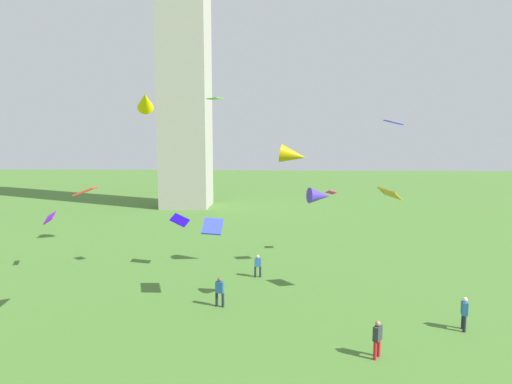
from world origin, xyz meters
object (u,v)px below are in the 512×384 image
kite_flying_0 (86,191)px  kite_flying_2 (145,101)px  person_2 (377,337)px  kite_flying_9 (50,218)px  person_1 (220,290)px  person_4 (464,312)px  kite_flying_4 (320,196)px  kite_flying_7 (180,220)px  monument_obelisk (184,22)px  kite_flying_5 (213,226)px  person_0 (258,265)px  kite_flying_6 (293,155)px  kite_flying_3 (390,193)px  kite_flying_1 (393,122)px  kite_flying_8 (331,192)px  kite_flying_10 (215,99)px

kite_flying_0 → kite_flying_2: bearing=173.2°
person_2 → kite_flying_9: (-20.73, 11.61, 2.91)m
person_1 → person_4: size_ratio=1.00×
kite_flying_4 → kite_flying_7: size_ratio=1.03×
person_1 → kite_flying_9: kite_flying_9 is taller
monument_obelisk → kite_flying_0: size_ratio=32.46×
person_2 → kite_flying_5: size_ratio=1.06×
person_0 → kite_flying_5: size_ratio=0.98×
person_0 → kite_flying_7: kite_flying_7 is taller
kite_flying_4 → kite_flying_6: (-1.23, 6.41, 1.94)m
person_4 → kite_flying_3: kite_flying_3 is taller
person_4 → kite_flying_4: 9.23m
monument_obelisk → person_4: size_ratio=28.93×
kite_flying_1 → kite_flying_8: bearing=-80.7°
kite_flying_0 → kite_flying_1: bearing=105.5°
person_0 → kite_flying_4: (3.62, -5.43, 5.56)m
kite_flying_1 → kite_flying_9: (-23.95, 0.55, -6.71)m
person_2 → kite_flying_4: bearing=-121.0°
person_2 → person_4: person_4 is taller
kite_flying_3 → person_0: bearing=28.5°
monument_obelisk → kite_flying_10: 35.29m
person_4 → kite_flying_9: kite_flying_9 is taller
kite_flying_3 → person_1: bearing=63.6°
kite_flying_3 → kite_flying_4: size_ratio=1.06×
kite_flying_1 → kite_flying_5: kite_flying_1 is taller
person_2 → kite_flying_8: bearing=-142.3°
person_2 → kite_flying_3: (2.09, 6.98, 5.43)m
person_4 → kite_flying_3: 7.32m
kite_flying_1 → person_2: bearing=53.8°
kite_flying_3 → monument_obelisk: bearing=-6.5°
kite_flying_4 → kite_flying_6: kite_flying_6 is taller
kite_flying_2 → kite_flying_4: (12.94, -11.22, -6.07)m
person_2 → kite_flying_10: 16.93m
person_2 → person_0: bearing=-114.4°
person_4 → person_1: bearing=-89.0°
person_1 → kite_flying_0: kite_flying_0 is taller
kite_flying_0 → kite_flying_1: kite_flying_1 is taller
person_0 → kite_flying_7: 6.69m
person_0 → kite_flying_3: 10.27m
kite_flying_3 → kite_flying_4: kite_flying_4 is taller
person_0 → person_2: (5.71, -10.76, 0.07)m
person_4 → person_2: bearing=-47.1°
monument_obelisk → kite_flying_5: monument_obelisk is taller
monument_obelisk → kite_flying_10: (8.67, -31.69, -12.87)m
kite_flying_3 → kite_flying_5: kite_flying_3 is taller
person_0 → kite_flying_0: bearing=-142.9°
person_0 → kite_flying_8: bearing=37.1°
person_0 → kite_flying_0: 13.20m
kite_flying_8 → kite_flying_5: bearing=-55.5°
kite_flying_6 → kite_flying_8: 6.87m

